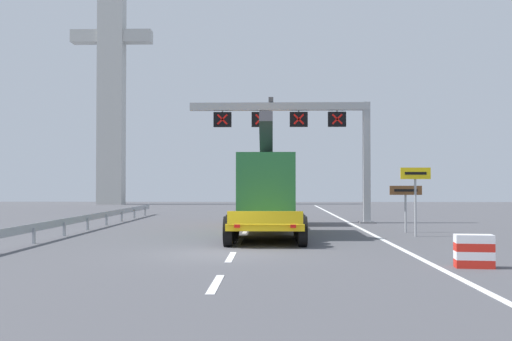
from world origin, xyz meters
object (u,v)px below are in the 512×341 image
Objects in this scene: exit_sign_yellow at (415,186)px; bridge_pylon_distant at (112,66)px; overhead_lane_gantry at (304,126)px; heavy_haul_truck_yellow at (267,190)px; crash_barrier_striped at (474,251)px; tourist_info_sign_brown at (406,197)px.

bridge_pylon_distant is (-24.18, 40.26, 13.32)m from exit_sign_yellow.
bridge_pylon_distant reaches higher than overhead_lane_gantry.
heavy_haul_truck_yellow is 13.39× the size of crash_barrier_striped.
exit_sign_yellow is 9.84m from crash_barrier_striped.
bridge_pylon_distant is at bearing 122.36° from overhead_lane_gantry.
tourist_info_sign_brown is at bearing 86.14° from crash_barrier_striped.
exit_sign_yellow is (6.46, -3.04, 0.22)m from heavy_haul_truck_yellow.
overhead_lane_gantry reaches higher than crash_barrier_striped.
heavy_haul_truck_yellow is at bearing 114.32° from crash_barrier_striped.
tourist_info_sign_brown is at bearing 88.10° from exit_sign_yellow.
exit_sign_yellow reaches higher than tourist_info_sign_brown.
exit_sign_yellow is at bearing -91.90° from tourist_info_sign_brown.
crash_barrier_striped is (3.59, -18.56, -5.20)m from overhead_lane_gantry.
tourist_info_sign_brown is 0.07× the size of bridge_pylon_distant.
overhead_lane_gantry is 19.61m from crash_barrier_striped.
exit_sign_yellow reaches higher than crash_barrier_striped.
overhead_lane_gantry reaches higher than tourist_info_sign_brown.
overhead_lane_gantry is 0.77× the size of heavy_haul_truck_yellow.
tourist_info_sign_brown is 2.09× the size of crash_barrier_striped.
exit_sign_yellow is 1.36× the size of tourist_info_sign_brown.
bridge_pylon_distant reaches higher than crash_barrier_striped.
overhead_lane_gantry is 8.92m from tourist_info_sign_brown.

